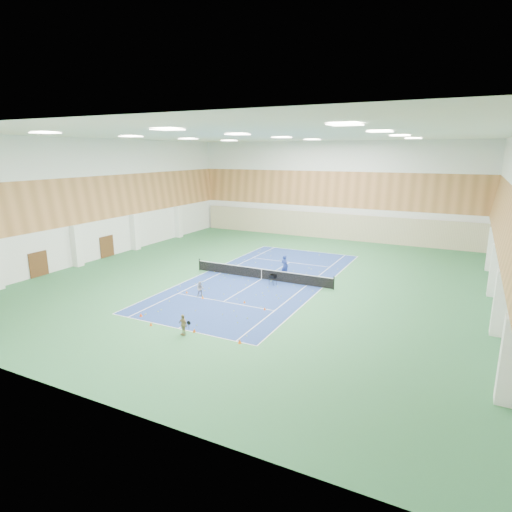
# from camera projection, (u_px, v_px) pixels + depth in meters

# --- Properties ---
(ground) EXTENTS (40.00, 40.00, 0.00)m
(ground) POSITION_uv_depth(u_px,v_px,m) (262.00, 279.00, 36.93)
(ground) COLOR #2D693D
(ground) RESTS_ON ground
(room_shell) EXTENTS (36.00, 40.00, 12.00)m
(room_shell) POSITION_uv_depth(u_px,v_px,m) (262.00, 210.00, 35.50)
(room_shell) COLOR white
(room_shell) RESTS_ON ground
(wood_cladding) EXTENTS (36.00, 40.00, 8.00)m
(wood_cladding) POSITION_uv_depth(u_px,v_px,m) (262.00, 186.00, 35.02)
(wood_cladding) COLOR #BA7A45
(wood_cladding) RESTS_ON room_shell
(ceiling_light_grid) EXTENTS (21.40, 25.40, 0.06)m
(ceiling_light_grid) POSITION_uv_depth(u_px,v_px,m) (262.00, 136.00, 34.09)
(ceiling_light_grid) COLOR white
(ceiling_light_grid) RESTS_ON room_shell
(court_surface) EXTENTS (10.97, 23.77, 0.01)m
(court_surface) POSITION_uv_depth(u_px,v_px,m) (262.00, 279.00, 36.93)
(court_surface) COLOR navy
(court_surface) RESTS_ON ground
(tennis_balls_scatter) EXTENTS (10.57, 22.77, 0.07)m
(tennis_balls_scatter) POSITION_uv_depth(u_px,v_px,m) (262.00, 279.00, 36.92)
(tennis_balls_scatter) COLOR #B5D624
(tennis_balls_scatter) RESTS_ON ground
(tennis_net) EXTENTS (12.80, 0.10, 1.10)m
(tennis_net) POSITION_uv_depth(u_px,v_px,m) (262.00, 273.00, 36.80)
(tennis_net) COLOR black
(tennis_net) RESTS_ON ground
(back_curtain) EXTENTS (35.40, 0.16, 3.20)m
(back_curtain) POSITION_uv_depth(u_px,v_px,m) (330.00, 226.00, 53.69)
(back_curtain) COLOR #C6B793
(back_curtain) RESTS_ON ground
(door_left_a) EXTENTS (0.08, 1.80, 2.20)m
(door_left_a) POSITION_uv_depth(u_px,v_px,m) (39.00, 264.00, 37.53)
(door_left_a) COLOR #593319
(door_left_a) RESTS_ON ground
(door_left_b) EXTENTS (0.08, 1.80, 2.20)m
(door_left_b) POSITION_uv_depth(u_px,v_px,m) (107.00, 247.00, 44.47)
(door_left_b) COLOR #593319
(door_left_b) RESTS_ON ground
(coach) EXTENTS (0.83, 0.67, 1.96)m
(coach) POSITION_uv_depth(u_px,v_px,m) (285.00, 266.00, 37.41)
(coach) COLOR navy
(coach) RESTS_ON ground
(child_court) EXTENTS (0.69, 0.63, 1.17)m
(child_court) POSITION_uv_depth(u_px,v_px,m) (200.00, 289.00, 32.42)
(child_court) COLOR #96969E
(child_court) RESTS_ON ground
(child_apron) EXTENTS (0.82, 0.52, 1.31)m
(child_apron) POSITION_uv_depth(u_px,v_px,m) (183.00, 325.00, 25.57)
(child_apron) COLOR #9F895A
(child_apron) RESTS_ON ground
(ball_cart) EXTENTS (0.61, 0.61, 0.89)m
(ball_cart) POSITION_uv_depth(u_px,v_px,m) (273.00, 280.00, 35.24)
(ball_cart) COLOR black
(ball_cart) RESTS_ON ground
(cone_svc_a) EXTENTS (0.18, 0.18, 0.20)m
(cone_svc_a) POSITION_uv_depth(u_px,v_px,m) (187.00, 292.00, 33.25)
(cone_svc_a) COLOR orange
(cone_svc_a) RESTS_ON ground
(cone_svc_b) EXTENTS (0.20, 0.20, 0.22)m
(cone_svc_b) POSITION_uv_depth(u_px,v_px,m) (203.00, 297.00, 32.02)
(cone_svc_b) COLOR orange
(cone_svc_b) RESTS_ON ground
(cone_svc_c) EXTENTS (0.19, 0.19, 0.21)m
(cone_svc_c) POSITION_uv_depth(u_px,v_px,m) (245.00, 302.00, 31.08)
(cone_svc_c) COLOR #FF660D
(cone_svc_c) RESTS_ON ground
(cone_svc_d) EXTENTS (0.19, 0.19, 0.21)m
(cone_svc_d) POSITION_uv_depth(u_px,v_px,m) (265.00, 309.00, 29.72)
(cone_svc_d) COLOR #E3540B
(cone_svc_d) RESTS_ON ground
(cone_base_a) EXTENTS (0.22, 0.22, 0.24)m
(cone_base_a) POSITION_uv_depth(u_px,v_px,m) (141.00, 315.00, 28.54)
(cone_base_a) COLOR #E5420C
(cone_base_a) RESTS_ON ground
(cone_base_b) EXTENTS (0.19, 0.19, 0.21)m
(cone_base_b) POSITION_uv_depth(u_px,v_px,m) (151.00, 324.00, 27.06)
(cone_base_b) COLOR #E84E0C
(cone_base_b) RESTS_ON ground
(cone_base_c) EXTENTS (0.22, 0.22, 0.24)m
(cone_base_c) POSITION_uv_depth(u_px,v_px,m) (194.00, 330.00, 26.08)
(cone_base_c) COLOR #D85C0B
(cone_base_c) RESTS_ON ground
(cone_base_d) EXTENTS (0.23, 0.23, 0.25)m
(cone_base_d) POSITION_uv_depth(u_px,v_px,m) (240.00, 341.00, 24.57)
(cone_base_d) COLOR orange
(cone_base_d) RESTS_ON ground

